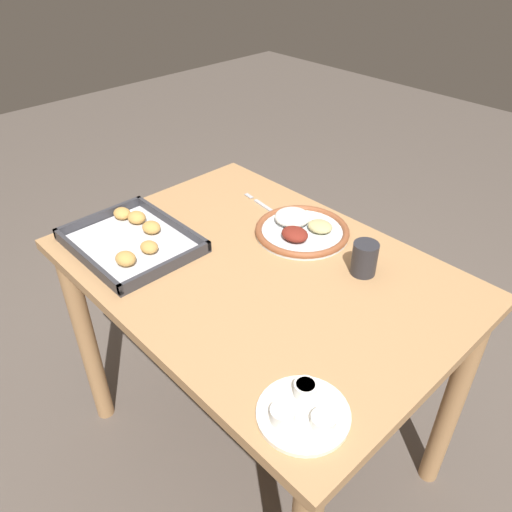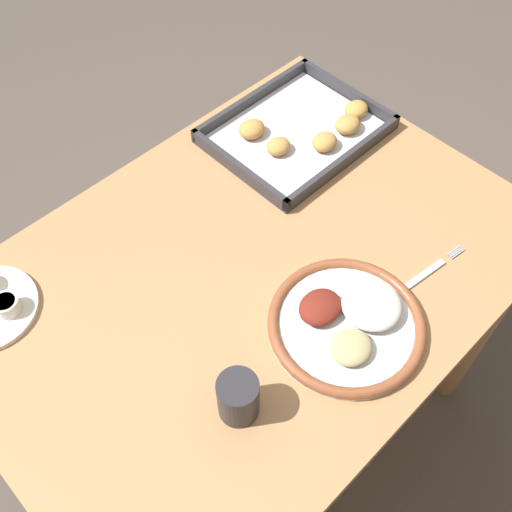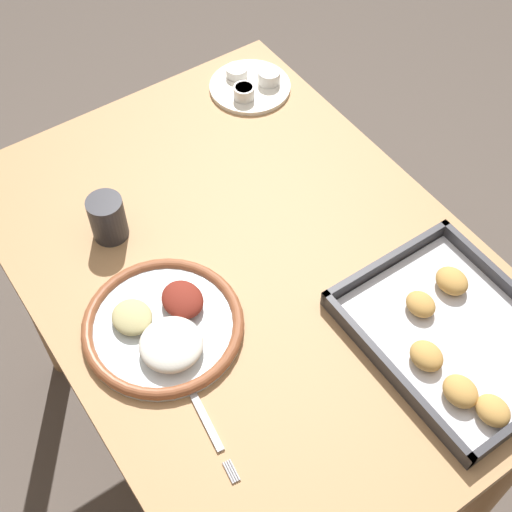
# 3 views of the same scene
# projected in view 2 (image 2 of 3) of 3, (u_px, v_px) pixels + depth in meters

# --- Properties ---
(ground_plane) EXTENTS (8.00, 8.00, 0.00)m
(ground_plane) POSITION_uv_depth(u_px,v_px,m) (254.00, 418.00, 1.74)
(ground_plane) COLOR #564C44
(dining_table) EXTENTS (1.06, 0.75, 0.77)m
(dining_table) POSITION_uv_depth(u_px,v_px,m) (253.00, 305.00, 1.22)
(dining_table) COLOR #AD7F51
(dining_table) RESTS_ON ground_plane
(dinner_plate) EXTENTS (0.27, 0.27, 0.05)m
(dinner_plate) POSITION_uv_depth(u_px,v_px,m) (348.00, 322.00, 1.03)
(dinner_plate) COLOR silver
(dinner_plate) RESTS_ON dining_table
(fork) EXTENTS (0.20, 0.04, 0.00)m
(fork) POSITION_uv_depth(u_px,v_px,m) (421.00, 277.00, 1.10)
(fork) COLOR #B2B2B7
(fork) RESTS_ON dining_table
(baking_tray) EXTENTS (0.36, 0.29, 0.04)m
(baking_tray) POSITION_uv_depth(u_px,v_px,m) (300.00, 131.00, 1.31)
(baking_tray) COLOR #333338
(baking_tray) RESTS_ON dining_table
(drinking_cup) EXTENTS (0.07, 0.07, 0.09)m
(drinking_cup) POSITION_uv_depth(u_px,v_px,m) (238.00, 398.00, 0.92)
(drinking_cup) COLOR #28282D
(drinking_cup) RESTS_ON dining_table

